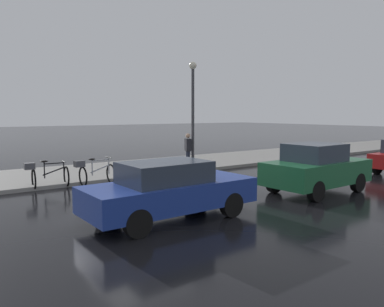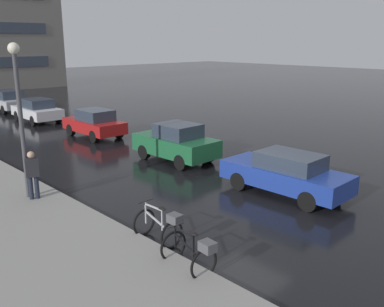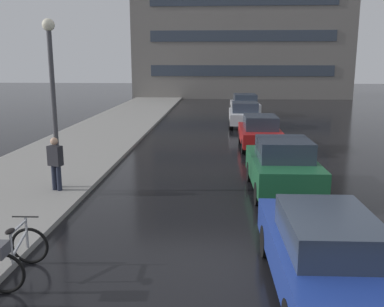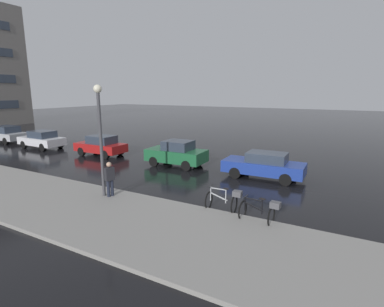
{
  "view_description": "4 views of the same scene",
  "coord_description": "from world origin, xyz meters",
  "px_view_note": "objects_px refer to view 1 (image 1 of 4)",
  "views": [
    {
      "loc": [
        9.79,
        -5.06,
        2.66
      ],
      "look_at": [
        -2.13,
        3.5,
        1.07
      ],
      "focal_mm": 35.0,
      "sensor_mm": 36.0,
      "label": 1
    },
    {
      "loc": [
        -9.75,
        -7.96,
        5.09
      ],
      "look_at": [
        0.41,
        2.74,
        1.18
      ],
      "focal_mm": 40.0,
      "sensor_mm": 36.0,
      "label": 2
    },
    {
      "loc": [
        0.22,
        -6.88,
        3.87
      ],
      "look_at": [
        -0.42,
        3.62,
        1.59
      ],
      "focal_mm": 40.0,
      "sensor_mm": 36.0,
      "label": 3
    },
    {
      "loc": [
        -13.91,
        -4.38,
        4.79
      ],
      "look_at": [
        -1.36,
        2.51,
        1.77
      ],
      "focal_mm": 28.0,
      "sensor_mm": 36.0,
      "label": 4
    }
  ],
  "objects_px": {
    "car_blue": "(170,190)",
    "car_green": "(316,168)",
    "bicycle_nearest": "(46,174)",
    "pedestrian": "(188,149)",
    "streetlamp": "(193,102)",
    "bicycle_second": "(93,172)"
  },
  "relations": [
    {
      "from": "car_blue",
      "to": "car_green",
      "type": "bearing_deg",
      "value": 88.77
    },
    {
      "from": "bicycle_nearest",
      "to": "car_green",
      "type": "distance_m",
      "value": 9.34
    },
    {
      "from": "bicycle_nearest",
      "to": "pedestrian",
      "type": "bearing_deg",
      "value": 96.23
    },
    {
      "from": "car_blue",
      "to": "streetlamp",
      "type": "relative_size",
      "value": 0.88
    },
    {
      "from": "bicycle_nearest",
      "to": "bicycle_second",
      "type": "bearing_deg",
      "value": 75.52
    },
    {
      "from": "pedestrian",
      "to": "car_blue",
      "type": "bearing_deg",
      "value": -38.23
    },
    {
      "from": "bicycle_nearest",
      "to": "car_blue",
      "type": "bearing_deg",
      "value": 14.41
    },
    {
      "from": "car_green",
      "to": "pedestrian",
      "type": "height_order",
      "value": "pedestrian"
    },
    {
      "from": "bicycle_nearest",
      "to": "car_green",
      "type": "height_order",
      "value": "car_green"
    },
    {
      "from": "bicycle_second",
      "to": "car_green",
      "type": "xyz_separation_m",
      "value": [
        5.51,
        5.65,
        0.31
      ]
    },
    {
      "from": "streetlamp",
      "to": "bicycle_nearest",
      "type": "bearing_deg",
      "value": -83.54
    },
    {
      "from": "bicycle_second",
      "to": "streetlamp",
      "type": "xyz_separation_m",
      "value": [
        -1.19,
        5.37,
        2.65
      ]
    },
    {
      "from": "streetlamp",
      "to": "car_green",
      "type": "bearing_deg",
      "value": 2.37
    },
    {
      "from": "streetlamp",
      "to": "car_blue",
      "type": "bearing_deg",
      "value": -39.68
    },
    {
      "from": "bicycle_second",
      "to": "pedestrian",
      "type": "relative_size",
      "value": 0.83
    },
    {
      "from": "bicycle_second",
      "to": "streetlamp",
      "type": "bearing_deg",
      "value": 102.52
    },
    {
      "from": "bicycle_nearest",
      "to": "bicycle_second",
      "type": "height_order",
      "value": "bicycle_second"
    },
    {
      "from": "streetlamp",
      "to": "bicycle_second",
      "type": "bearing_deg",
      "value": -77.48
    },
    {
      "from": "car_blue",
      "to": "streetlamp",
      "type": "xyz_separation_m",
      "value": [
        -6.58,
        5.46,
        2.41
      ]
    },
    {
      "from": "car_blue",
      "to": "car_green",
      "type": "height_order",
      "value": "car_green"
    },
    {
      "from": "car_green",
      "to": "bicycle_second",
      "type": "bearing_deg",
      "value": -134.28
    },
    {
      "from": "bicycle_nearest",
      "to": "car_blue",
      "type": "distance_m",
      "value": 5.98
    }
  ]
}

